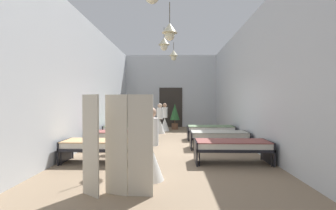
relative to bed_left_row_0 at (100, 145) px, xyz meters
name	(u,v)px	position (x,y,z in m)	size (l,w,h in m)	color
ground_plane	(168,150)	(1.71, 1.90, -0.49)	(6.11, 14.52, 0.10)	#8C755B
room_shell	(169,85)	(1.71, 3.16, 1.77)	(5.91, 14.12, 4.39)	silver
bed_left_row_0	(100,145)	(0.00, 0.00, 0.00)	(1.90, 0.84, 0.57)	black
bed_right_row_0	(232,146)	(3.41, 0.00, 0.00)	(1.90, 0.84, 0.57)	black
bed_left_row_1	(117,135)	(0.00, 1.90, 0.00)	(1.90, 0.84, 0.57)	black
bed_right_row_1	(219,136)	(3.41, 1.90, 0.00)	(1.90, 0.84, 0.57)	black
bed_left_row_2	(128,129)	(0.00, 3.80, 0.00)	(1.90, 0.84, 0.57)	black
bed_right_row_2	(211,129)	(3.41, 3.80, 0.00)	(1.90, 0.84, 0.57)	black
nurse_near_aisle	(151,154)	(1.46, -1.45, 0.09)	(0.52, 0.52, 1.49)	white
nurse_mid_aisle	(165,121)	(1.41, 6.74, 0.09)	(0.52, 0.52, 1.49)	white
nurse_far_aisle	(160,123)	(1.21, 5.79, 0.09)	(0.52, 0.52, 1.49)	white
potted_plant	(175,114)	(1.95, 7.51, 0.42)	(0.54, 0.54, 1.43)	brown
privacy_screen	(116,145)	(0.95, -2.28, 0.41)	(1.23, 0.28, 1.70)	#BCB29E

